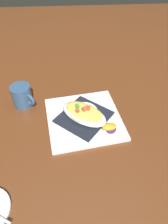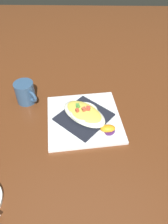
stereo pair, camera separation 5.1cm
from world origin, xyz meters
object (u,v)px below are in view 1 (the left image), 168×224
at_px(square_plate, 84,119).
at_px(gratin_dish, 84,113).
at_px(orange_garnish, 110,127).
at_px(coffee_mug, 22,97).

bearing_deg(square_plate, gratin_dish, 94.50).
distance_m(gratin_dish, orange_garnish, 0.11).
xyz_separation_m(gratin_dish, coffee_mug, (0.11, 0.24, 0.00)).
height_order(gratin_dish, coffee_mug, coffee_mug).
bearing_deg(orange_garnish, coffee_mug, 62.83).
bearing_deg(orange_garnish, gratin_dish, 53.75).
bearing_deg(gratin_dish, coffee_mug, 66.57).
bearing_deg(coffee_mug, gratin_dish, -113.43).
xyz_separation_m(gratin_dish, orange_garnish, (-0.07, -0.09, -0.02)).
height_order(orange_garnish, coffee_mug, coffee_mug).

